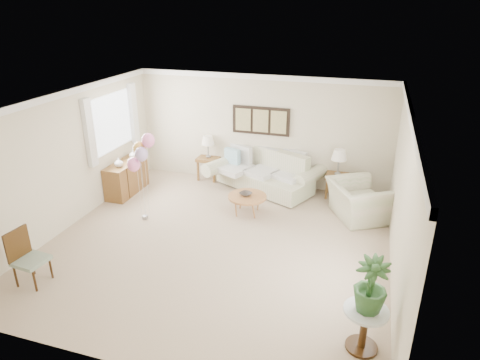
{
  "coord_description": "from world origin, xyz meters",
  "views": [
    {
      "loc": [
        2.41,
        -6.31,
        4.09
      ],
      "look_at": [
        0.24,
        0.6,
        1.05
      ],
      "focal_mm": 32.0,
      "sensor_mm": 36.0,
      "label": 1
    }
  ],
  "objects_px": {
    "sofa": "(264,174)",
    "accent_chair": "(27,256)",
    "armchair": "(357,201)",
    "coffee_table": "(247,197)",
    "balloon_cluster": "(141,153)"
  },
  "relations": [
    {
      "from": "sofa",
      "to": "armchair",
      "type": "bearing_deg",
      "value": -21.73
    },
    {
      "from": "sofa",
      "to": "armchair",
      "type": "relative_size",
      "value": 2.49
    },
    {
      "from": "sofa",
      "to": "coffee_table",
      "type": "xyz_separation_m",
      "value": [
        -0.01,
        -1.37,
        0.01
      ]
    },
    {
      "from": "coffee_table",
      "to": "balloon_cluster",
      "type": "relative_size",
      "value": 0.44
    },
    {
      "from": "sofa",
      "to": "accent_chair",
      "type": "height_order",
      "value": "sofa"
    },
    {
      "from": "coffee_table",
      "to": "accent_chair",
      "type": "height_order",
      "value": "accent_chair"
    },
    {
      "from": "sofa",
      "to": "balloon_cluster",
      "type": "xyz_separation_m",
      "value": [
        -1.89,
        -2.22,
        1.06
      ]
    },
    {
      "from": "armchair",
      "to": "accent_chair",
      "type": "xyz_separation_m",
      "value": [
        -4.74,
        -3.78,
        0.1
      ]
    },
    {
      "from": "armchair",
      "to": "balloon_cluster",
      "type": "bearing_deg",
      "value": 78.84
    },
    {
      "from": "sofa",
      "to": "coffee_table",
      "type": "bearing_deg",
      "value": -90.59
    },
    {
      "from": "armchair",
      "to": "accent_chair",
      "type": "distance_m",
      "value": 6.07
    },
    {
      "from": "armchair",
      "to": "accent_chair",
      "type": "relative_size",
      "value": 1.26
    },
    {
      "from": "sofa",
      "to": "balloon_cluster",
      "type": "height_order",
      "value": "balloon_cluster"
    },
    {
      "from": "sofa",
      "to": "accent_chair",
      "type": "distance_m",
      "value": 5.31
    },
    {
      "from": "coffee_table",
      "to": "armchair",
      "type": "relative_size",
      "value": 0.7
    }
  ]
}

